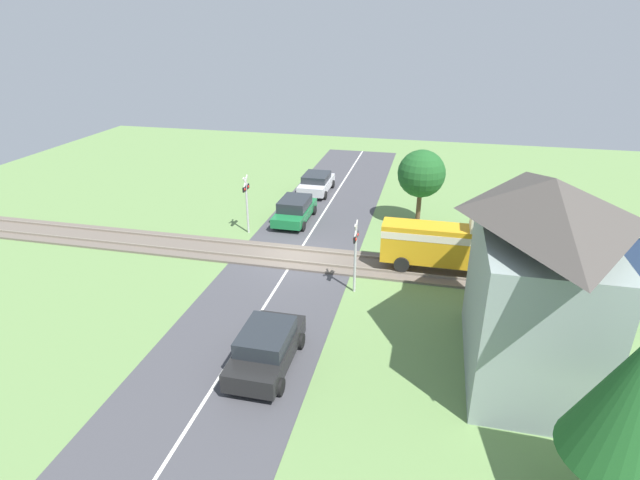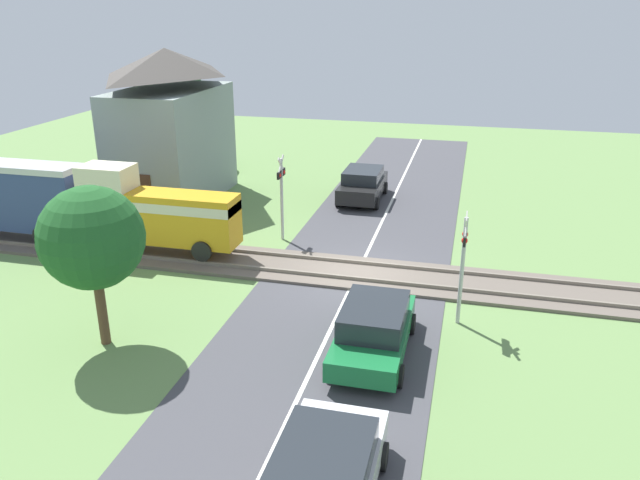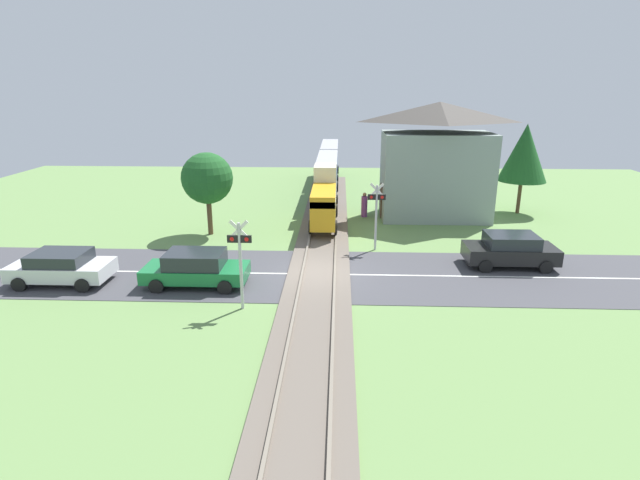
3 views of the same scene
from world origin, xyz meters
TOP-DOWN VIEW (x-y plane):
  - ground_plane at (0.00, 0.00)m, footprint 60.00×60.00m
  - road_surface at (0.00, 0.00)m, footprint 48.00×6.40m
  - track_bed at (0.00, 0.00)m, footprint 2.80×48.00m
  - car_near_crossing at (-5.13, -1.44)m, footprint 4.34×2.00m
  - car_far_side at (8.87, 1.44)m, footprint 4.13×2.03m
  - car_behind_queue at (-10.93, -1.44)m, footprint 4.10×2.08m
  - crossing_signal_west_approach at (-2.76, -3.64)m, footprint 0.90×0.18m
  - crossing_signal_east_approach at (2.76, 3.64)m, footprint 0.90×0.18m
  - station_building at (6.89, 10.42)m, footprint 7.16×4.17m
  - pedestrian_by_station at (2.49, 10.36)m, footprint 0.39×0.39m
  - tree_by_station at (12.70, 11.71)m, footprint 3.05×3.05m
  - tree_roadside_hedge at (-6.42, 6.07)m, footprint 2.84×2.84m

SIDE VIEW (x-z plane):
  - ground_plane at x=0.00m, z-range 0.00..0.00m
  - road_surface at x=0.00m, z-range 0.00..0.02m
  - track_bed at x=0.00m, z-range -0.05..0.19m
  - pedestrian_by_station at x=2.49m, z-range -0.07..1.51m
  - car_behind_queue at x=-10.93m, z-range 0.05..1.46m
  - car_near_crossing at x=-5.13m, z-range 0.03..1.52m
  - car_far_side at x=8.87m, z-range 0.03..1.59m
  - crossing_signal_west_approach at x=-2.76m, z-range 0.47..3.97m
  - crossing_signal_east_approach at x=2.76m, z-range 0.47..3.97m
  - tree_roadside_hedge at x=-6.42m, z-range 0.89..5.52m
  - station_building at x=6.89m, z-range -0.10..7.07m
  - tree_by_station at x=12.70m, z-range 1.07..6.87m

